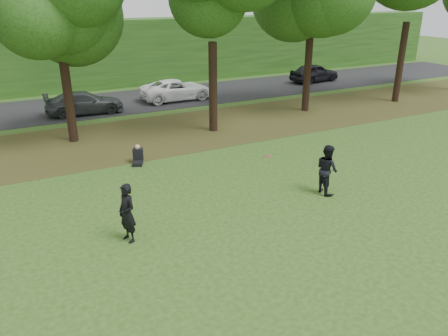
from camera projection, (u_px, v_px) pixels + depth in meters
name	position (u px, v px, depth m)	size (l,w,h in m)	color
ground	(280.00, 270.00, 11.70)	(120.00, 120.00, 0.00)	#254716
leaf_litter	(138.00, 137.00, 22.42)	(60.00, 7.00, 0.01)	#483519
street	(102.00, 104.00, 29.01)	(70.00, 7.00, 0.02)	black
far_hedge	(81.00, 55.00, 33.02)	(70.00, 3.00, 5.00)	#1D4513
player_left	(127.00, 213.00, 12.79)	(0.67, 0.44, 1.82)	black
player_right	(327.00, 169.00, 15.92)	(0.90, 0.70, 1.85)	black
parked_cars	(89.00, 98.00, 27.55)	(41.40, 3.98, 1.52)	black
frisbee	(267.00, 156.00, 14.23)	(0.38, 0.36, 0.16)	red
seated_person	(138.00, 156.00, 18.92)	(0.67, 0.83, 0.83)	black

